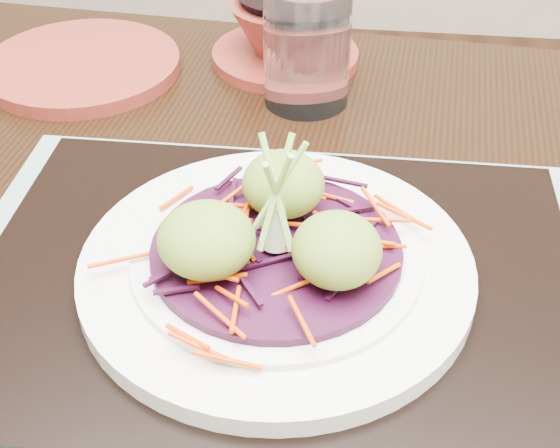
# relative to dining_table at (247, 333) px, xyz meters

# --- Properties ---
(dining_table) EXTENTS (1.19, 0.84, 0.71)m
(dining_table) POSITION_rel_dining_table_xyz_m (0.00, 0.00, 0.00)
(dining_table) COLOR black
(dining_table) RESTS_ON ground
(placemat) EXTENTS (0.46, 0.36, 0.00)m
(placemat) POSITION_rel_dining_table_xyz_m (0.03, -0.05, 0.10)
(placemat) COLOR gray
(placemat) RESTS_ON dining_table
(serving_tray) EXTENTS (0.40, 0.30, 0.02)m
(serving_tray) POSITION_rel_dining_table_xyz_m (0.03, -0.05, 0.11)
(serving_tray) COLOR black
(serving_tray) RESTS_ON placemat
(white_plate) EXTENTS (0.26, 0.26, 0.02)m
(white_plate) POSITION_rel_dining_table_xyz_m (0.03, -0.05, 0.12)
(white_plate) COLOR silver
(white_plate) RESTS_ON serving_tray
(cabbage_bed) EXTENTS (0.16, 0.16, 0.01)m
(cabbage_bed) POSITION_rel_dining_table_xyz_m (0.03, -0.05, 0.14)
(cabbage_bed) COLOR #320A23
(cabbage_bed) RESTS_ON white_plate
(carrot_julienne) EXTENTS (0.20, 0.20, 0.01)m
(carrot_julienne) POSITION_rel_dining_table_xyz_m (0.03, -0.05, 0.14)
(carrot_julienne) COLOR #D33B03
(carrot_julienne) RESTS_ON cabbage_bed
(guacamole_scoops) EXTENTS (0.14, 0.12, 0.04)m
(guacamole_scoops) POSITION_rel_dining_table_xyz_m (0.03, -0.05, 0.16)
(guacamole_scoops) COLOR olive
(guacamole_scoops) RESTS_ON cabbage_bed
(scallion_garnish) EXTENTS (0.06, 0.06, 0.09)m
(scallion_garnish) POSITION_rel_dining_table_xyz_m (0.03, -0.05, 0.18)
(scallion_garnish) COLOR #87C04C
(scallion_garnish) RESTS_ON cabbage_bed
(terracotta_side_plate) EXTENTS (0.23, 0.23, 0.01)m
(terracotta_side_plate) POSITION_rel_dining_table_xyz_m (-0.20, 0.25, 0.10)
(terracotta_side_plate) COLOR maroon
(terracotta_side_plate) RESTS_ON dining_table
(water_glass) EXTENTS (0.08, 0.08, 0.11)m
(water_glass) POSITION_rel_dining_table_xyz_m (0.03, 0.22, 0.15)
(water_glass) COLOR white
(water_glass) RESTS_ON dining_table
(terracotta_bowl_set) EXTENTS (0.19, 0.19, 0.06)m
(terracotta_bowl_set) POSITION_rel_dining_table_xyz_m (-0.00, 0.30, 0.12)
(terracotta_bowl_set) COLOR maroon
(terracotta_bowl_set) RESTS_ON dining_table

